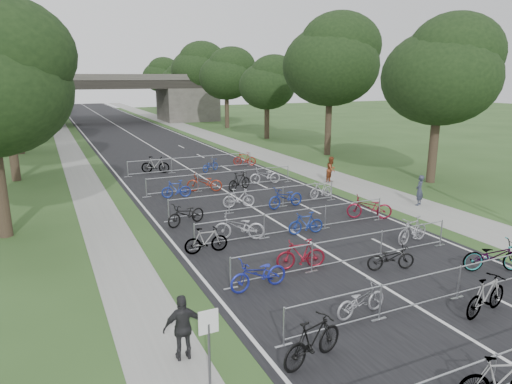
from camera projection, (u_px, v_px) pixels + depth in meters
road at (132, 134)px, 54.28m from camera, size 11.00×140.00×0.01m
sidewalk_right at (196, 131)px, 57.56m from camera, size 3.00×140.00×0.01m
sidewalk_left at (64, 138)px, 51.19m from camera, size 2.00×140.00×0.01m
lane_markings at (132, 135)px, 54.28m from camera, size 0.12×140.00×0.00m
overpass_bridge at (111, 99)px, 66.57m from camera, size 31.00×8.00×7.05m
park_sign at (209, 334)px, 9.91m from camera, size 0.45×0.06×1.83m
tree_right_0 at (443, 73)px, 28.05m from camera, size 7.17×7.17×10.93m
tree_left_1 at (4, 67)px, 28.42m from camera, size 7.56×7.56×11.53m
tree_right_1 at (332, 62)px, 38.35m from camera, size 8.18×8.18×12.47m
tree_left_2 at (11, 59)px, 38.75m from camera, size 8.40×8.40×12.81m
tree_right_2 at (268, 84)px, 49.36m from camera, size 6.16×6.16×9.39m
tree_left_3 at (18, 79)px, 49.69m from camera, size 6.72×6.72×10.25m
tree_right_3 at (227, 75)px, 59.65m from camera, size 7.17×7.17×10.93m
tree_left_4 at (21, 72)px, 60.02m from camera, size 7.56×7.56×11.53m
tree_right_4 at (198, 69)px, 69.95m from camera, size 8.18×8.18×12.47m
tree_left_5 at (22, 67)px, 70.35m from camera, size 8.40×8.40×12.81m
tree_right_5 at (178, 81)px, 80.96m from camera, size 6.16×6.16×9.39m
tree_left_6 at (25, 78)px, 81.29m from camera, size 6.72×6.72×10.25m
tree_right_6 at (161, 75)px, 91.26m from camera, size 7.17×7.17×10.93m
barrier_row_1 at (421, 292)px, 13.41m from camera, size 9.70×0.08×1.10m
barrier_row_2 at (348, 251)px, 16.57m from camera, size 9.70×0.08×1.10m
barrier_row_3 at (296, 222)px, 19.91m from camera, size 9.70×0.08×1.10m
barrier_row_4 at (257, 200)px, 23.42m from camera, size 9.70×0.08×1.10m
barrier_row_5 at (222, 180)px, 27.81m from camera, size 9.70×0.08×1.10m
barrier_row_6 at (192, 164)px, 33.08m from camera, size 9.70×0.08×1.10m
bike_1 at (500, 380)px, 9.52m from camera, size 1.86×1.15×1.08m
bike_4 at (313, 341)px, 10.85m from camera, size 2.02×1.05×1.17m
bike_5 at (361, 300)px, 13.06m from camera, size 1.83×0.81×0.93m
bike_6 at (486, 296)px, 13.08m from camera, size 2.00×0.86×1.16m
bike_7 at (493, 256)px, 16.02m from camera, size 2.29×1.54×1.14m
bike_8 at (259, 274)px, 14.64m from camera, size 2.06×0.83×1.06m
bike_9 at (301, 254)px, 16.22m from camera, size 1.89×0.89×1.10m
bike_10 at (391, 258)px, 16.16m from camera, size 1.86×1.07×0.92m
bike_11 at (413, 230)px, 18.75m from camera, size 1.92×0.88×1.11m
bike_12 at (206, 240)px, 17.69m from camera, size 1.76×0.64×1.03m
bike_13 at (239, 227)px, 19.17m from camera, size 2.24×1.59×1.12m
bike_14 at (306, 223)px, 19.85m from camera, size 1.67×0.66×0.98m
bike_15 at (369, 207)px, 21.98m from camera, size 2.25×1.71×1.13m
bike_16 at (186, 214)px, 21.04m from camera, size 2.14×1.35×1.06m
bike_17 at (239, 198)px, 23.86m from camera, size 1.76×0.82×1.02m
bike_18 at (286, 198)px, 23.82m from camera, size 2.20×1.02×1.11m
bike_19 at (321, 190)px, 25.72m from camera, size 1.69×0.73×0.98m
bike_20 at (176, 189)px, 25.84m from camera, size 1.73×0.73×1.00m
bike_21 at (204, 183)px, 27.21m from camera, size 2.22×1.55×1.10m
bike_22 at (239, 181)px, 27.57m from camera, size 1.89×1.20×1.10m
bike_23 at (265, 176)px, 29.24m from camera, size 2.08×1.08×1.04m
bike_25 at (155, 165)px, 32.43m from camera, size 2.04×1.25×1.19m
bike_26 at (210, 165)px, 33.03m from camera, size 1.75×1.40×0.89m
bike_27 at (245, 159)px, 35.16m from camera, size 1.80×1.19×1.06m
pedestrian_a at (419, 190)px, 24.24m from camera, size 0.71×0.63×1.63m
pedestrian_b at (331, 170)px, 29.51m from camera, size 1.02×0.95×1.69m
pedestrian_c at (183, 328)px, 10.94m from camera, size 1.01×0.49×1.67m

